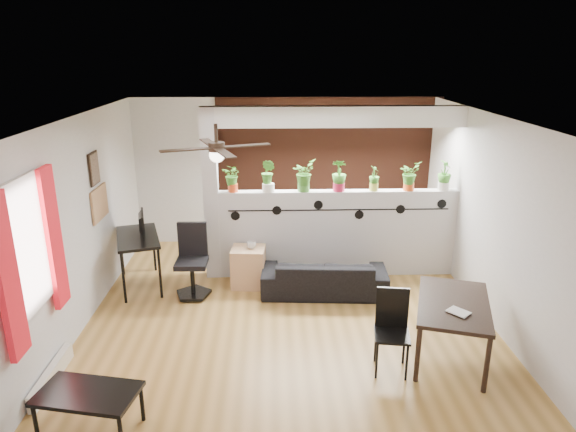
{
  "coord_description": "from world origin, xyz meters",
  "views": [
    {
      "loc": [
        -0.19,
        -5.9,
        3.36
      ],
      "look_at": [
        0.01,
        0.6,
        1.25
      ],
      "focal_mm": 32.0,
      "sensor_mm": 36.0,
      "label": 1
    }
  ],
  "objects_px": {
    "potted_plant_0": "(233,177)",
    "cup": "(251,245)",
    "potted_plant_3": "(339,175)",
    "dining_table": "(453,308)",
    "sofa": "(324,277)",
    "potted_plant_1": "(268,175)",
    "potted_plant_6": "(444,174)",
    "potted_plant_4": "(374,177)",
    "computer_desk": "(138,241)",
    "coffee_table": "(88,396)",
    "potted_plant_5": "(409,175)",
    "office_chair": "(193,265)",
    "cube_shelf": "(249,267)",
    "ceiling_fan": "(217,150)",
    "folding_chair": "(392,323)",
    "potted_plant_2": "(304,175)"
  },
  "relations": [
    {
      "from": "potted_plant_0",
      "to": "cup",
      "type": "height_order",
      "value": "potted_plant_0"
    },
    {
      "from": "potted_plant_3",
      "to": "dining_table",
      "type": "xyz_separation_m",
      "value": [
        1.02,
        -2.33,
        -0.99
      ]
    },
    {
      "from": "potted_plant_0",
      "to": "sofa",
      "type": "relative_size",
      "value": 0.24
    },
    {
      "from": "potted_plant_1",
      "to": "potted_plant_6",
      "type": "distance_m",
      "value": 2.63
    },
    {
      "from": "potted_plant_4",
      "to": "potted_plant_6",
      "type": "xyz_separation_m",
      "value": [
        1.05,
        0.0,
        0.04
      ]
    },
    {
      "from": "potted_plant_6",
      "to": "potted_plant_4",
      "type": "bearing_deg",
      "value": -180.0
    },
    {
      "from": "potted_plant_4",
      "to": "computer_desk",
      "type": "xyz_separation_m",
      "value": [
        -3.49,
        -0.34,
        -0.84
      ]
    },
    {
      "from": "potted_plant_6",
      "to": "coffee_table",
      "type": "distance_m",
      "value": 5.6
    },
    {
      "from": "potted_plant_5",
      "to": "office_chair",
      "type": "bearing_deg",
      "value": -168.32
    },
    {
      "from": "cube_shelf",
      "to": "cup",
      "type": "relative_size",
      "value": 4.5
    },
    {
      "from": "potted_plant_4",
      "to": "potted_plant_6",
      "type": "relative_size",
      "value": 0.83
    },
    {
      "from": "sofa",
      "to": "office_chair",
      "type": "bearing_deg",
      "value": 3.3
    },
    {
      "from": "potted_plant_5",
      "to": "cube_shelf",
      "type": "xyz_separation_m",
      "value": [
        -2.41,
        -0.38,
        -1.29
      ]
    },
    {
      "from": "ceiling_fan",
      "to": "potted_plant_3",
      "type": "xyz_separation_m",
      "value": [
        1.6,
        1.8,
        -0.71
      ]
    },
    {
      "from": "folding_chair",
      "to": "computer_desk",
      "type": "bearing_deg",
      "value": 146.42
    },
    {
      "from": "potted_plant_2",
      "to": "dining_table",
      "type": "height_order",
      "value": "potted_plant_2"
    },
    {
      "from": "potted_plant_2",
      "to": "sofa",
      "type": "distance_m",
      "value": 1.53
    },
    {
      "from": "dining_table",
      "to": "office_chair",
      "type": "bearing_deg",
      "value": 152.16
    },
    {
      "from": "computer_desk",
      "to": "folding_chair",
      "type": "distance_m",
      "value": 3.91
    },
    {
      "from": "potted_plant_0",
      "to": "potted_plant_2",
      "type": "height_order",
      "value": "potted_plant_2"
    },
    {
      "from": "potted_plant_4",
      "to": "cube_shelf",
      "type": "distance_m",
      "value": 2.3
    },
    {
      "from": "potted_plant_3",
      "to": "dining_table",
      "type": "relative_size",
      "value": 0.33
    },
    {
      "from": "sofa",
      "to": "office_chair",
      "type": "xyz_separation_m",
      "value": [
        -1.88,
        0.01,
        0.21
      ]
    },
    {
      "from": "potted_plant_5",
      "to": "dining_table",
      "type": "height_order",
      "value": "potted_plant_5"
    },
    {
      "from": "potted_plant_0",
      "to": "potted_plant_3",
      "type": "xyz_separation_m",
      "value": [
        1.58,
        0.0,
        0.03
      ]
    },
    {
      "from": "potted_plant_2",
      "to": "cube_shelf",
      "type": "bearing_deg",
      "value": -155.27
    },
    {
      "from": "potted_plant_0",
      "to": "coffee_table",
      "type": "height_order",
      "value": "potted_plant_0"
    },
    {
      "from": "potted_plant_0",
      "to": "computer_desk",
      "type": "xyz_separation_m",
      "value": [
        -1.38,
        -0.34,
        -0.86
      ]
    },
    {
      "from": "potted_plant_2",
      "to": "potted_plant_4",
      "type": "xyz_separation_m",
      "value": [
        1.05,
        0.0,
        -0.05
      ]
    },
    {
      "from": "sofa",
      "to": "cube_shelf",
      "type": "bearing_deg",
      "value": -10.99
    },
    {
      "from": "sofa",
      "to": "cube_shelf",
      "type": "xyz_separation_m",
      "value": [
        -1.1,
        0.28,
        0.05
      ]
    },
    {
      "from": "potted_plant_5",
      "to": "cube_shelf",
      "type": "bearing_deg",
      "value": -170.98
    },
    {
      "from": "potted_plant_3",
      "to": "potted_plant_4",
      "type": "bearing_deg",
      "value": -0.0
    },
    {
      "from": "cup",
      "to": "cube_shelf",
      "type": "bearing_deg",
      "value": 180.0
    },
    {
      "from": "cup",
      "to": "coffee_table",
      "type": "relative_size",
      "value": 0.13
    },
    {
      "from": "cup",
      "to": "computer_desk",
      "type": "bearing_deg",
      "value": 178.51
    },
    {
      "from": "potted_plant_0",
      "to": "cube_shelf",
      "type": "xyz_separation_m",
      "value": [
        0.22,
        -0.38,
        -1.27
      ]
    },
    {
      "from": "potted_plant_0",
      "to": "folding_chair",
      "type": "relative_size",
      "value": 0.45
    },
    {
      "from": "ceiling_fan",
      "to": "potted_plant_1",
      "type": "bearing_deg",
      "value": 73.11
    },
    {
      "from": "ceiling_fan",
      "to": "potted_plant_0",
      "type": "bearing_deg",
      "value": 89.36
    },
    {
      "from": "ceiling_fan",
      "to": "dining_table",
      "type": "xyz_separation_m",
      "value": [
        2.62,
        -0.53,
        -1.7
      ]
    },
    {
      "from": "potted_plant_5",
      "to": "coffee_table",
      "type": "xyz_separation_m",
      "value": [
        -3.74,
        -3.43,
        -1.21
      ]
    },
    {
      "from": "ceiling_fan",
      "to": "potted_plant_5",
      "type": "xyz_separation_m",
      "value": [
        2.65,
        1.8,
        -0.73
      ]
    },
    {
      "from": "cube_shelf",
      "to": "office_chair",
      "type": "relative_size",
      "value": 0.57
    },
    {
      "from": "sofa",
      "to": "potted_plant_1",
      "type": "bearing_deg",
      "value": -36.57
    },
    {
      "from": "dining_table",
      "to": "coffee_table",
      "type": "distance_m",
      "value": 3.87
    },
    {
      "from": "coffee_table",
      "to": "potted_plant_4",
      "type": "bearing_deg",
      "value": 46.87
    },
    {
      "from": "potted_plant_1",
      "to": "coffee_table",
      "type": "bearing_deg",
      "value": -115.43
    },
    {
      "from": "potted_plant_1",
      "to": "dining_table",
      "type": "relative_size",
      "value": 0.34
    },
    {
      "from": "computer_desk",
      "to": "cube_shelf",
      "type": "bearing_deg",
      "value": -1.54
    }
  ]
}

